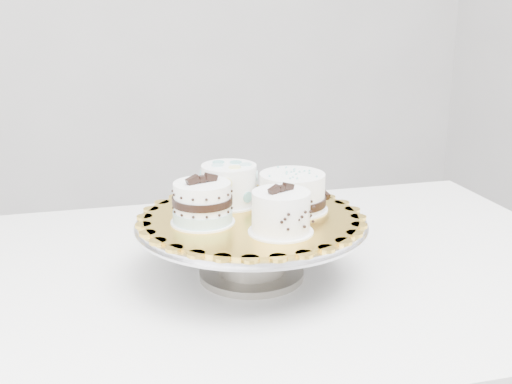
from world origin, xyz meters
name	(u,v)px	position (x,y,z in m)	size (l,w,h in m)	color
table	(262,305)	(-0.11, 0.15, 0.67)	(1.36, 1.04, 0.75)	white
cake_stand	(251,237)	(-0.14, 0.12, 0.82)	(0.38, 0.38, 0.10)	gray
cake_board	(251,217)	(-0.14, 0.12, 0.86)	(0.35, 0.35, 0.01)	gold
cake_swirl	(281,213)	(-0.13, 0.03, 0.89)	(0.11, 0.11, 0.08)	white
cake_banded	(202,204)	(-0.23, 0.13, 0.89)	(0.10, 0.10, 0.08)	white
cake_dots	(229,184)	(-0.15, 0.20, 0.89)	(0.12, 0.12, 0.07)	white
cake_ribbon	(293,193)	(-0.07, 0.12, 0.89)	(0.13, 0.13, 0.07)	white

